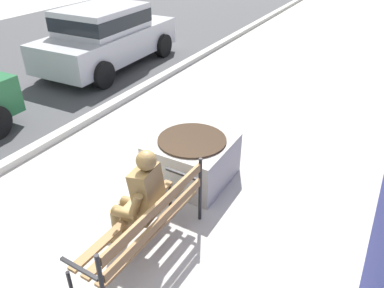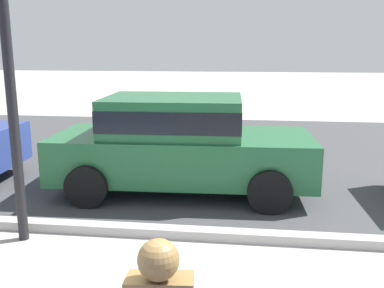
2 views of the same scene
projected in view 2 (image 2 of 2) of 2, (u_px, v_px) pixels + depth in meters
The scene contains 4 objects.
street_surface at pixel (216, 151), 9.88m from camera, with size 60.00×9.00×0.01m, color #424244.
curb_stone at pixel (191, 233), 5.41m from camera, with size 60.00×0.20×0.12m, color #B2AFA8.
parked_car_green at pixel (179, 141), 7.00m from camera, with size 4.16×2.03×1.56m.
lamp_post at pixel (5, 26), 4.83m from camera, with size 0.32×0.32×3.90m.
Camera 2 is at (0.64, -2.10, 2.33)m, focal length 40.66 mm.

